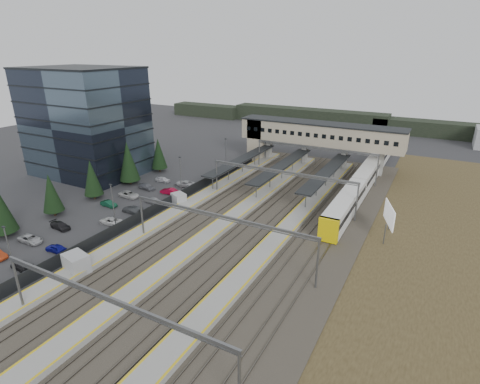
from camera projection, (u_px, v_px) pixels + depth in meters
The scene contains 15 objects.
ground at pixel (185, 221), 64.92m from camera, with size 220.00×220.00×0.00m, color #2B2B2D.
office_building at pixel (86, 122), 86.32m from camera, with size 24.30×18.30×24.30m.
conifer_row at pixel (75, 182), 69.75m from camera, with size 4.42×49.82×9.50m.
car_park at pixel (103, 215), 65.83m from camera, with size 10.63×44.66×1.29m.
lampposts at pixel (152, 188), 67.93m from camera, with size 0.50×53.25×8.07m.
fence at pixel (172, 200), 71.55m from camera, with size 0.08×90.00×2.00m.
relay_cabin_near at pixel (76, 264), 49.63m from camera, with size 3.76×3.09×2.76m.
relay_cabin_far at pixel (179, 199), 71.33m from camera, with size 3.19×2.97×2.34m.
rail_corridor at pixel (245, 220), 64.79m from camera, with size 34.00×90.00×0.92m.
canopies at pixel (282, 165), 82.57m from camera, with size 23.10×30.00×3.28m.
footbridge at pixel (308, 135), 93.13m from camera, with size 40.40×6.40×11.20m.
gantries at pixel (255, 196), 59.91m from camera, with size 28.40×62.28×7.17m.
train at pixel (368, 173), 82.76m from camera, with size 3.07×64.08×3.86m.
billboard at pixel (389, 216), 58.37m from camera, with size 2.27×6.02×5.45m.
treeline_far at pixel (399, 126), 129.07m from camera, with size 170.00×19.00×7.00m.
Camera 1 is at (36.36, -47.09, 28.19)m, focal length 28.00 mm.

